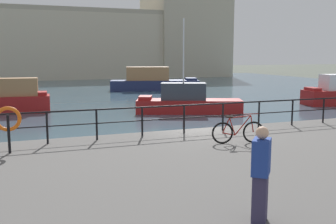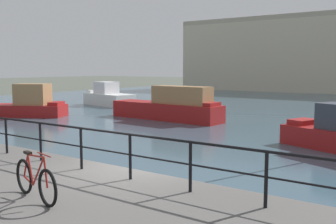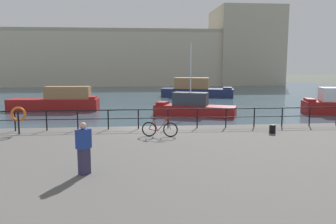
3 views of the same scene
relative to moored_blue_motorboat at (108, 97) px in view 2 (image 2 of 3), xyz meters
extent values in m
plane|color=#4C5147|center=(19.36, -19.76, -0.81)|extent=(240.00, 240.00, 0.00)
cube|color=white|center=(0.11, -0.03, -0.24)|extent=(6.04, 3.47, 1.13)
cube|color=silver|center=(-0.29, 0.07, 0.89)|extent=(2.31, 2.09, 1.11)
cube|color=white|center=(-2.21, 0.51, 0.45)|extent=(1.02, 1.68, 0.24)
cube|color=maroon|center=(0.49, -9.78, -0.37)|extent=(6.61, 4.85, 0.85)
cube|color=#997047|center=(1.28, -9.36, 0.83)|extent=(2.82, 2.55, 1.56)
cube|color=maroon|center=(2.86, -8.52, 0.17)|extent=(1.36, 1.65, 0.24)
cube|color=maroon|center=(20.66, -8.51, 0.22)|extent=(1.28, 1.54, 0.24)
cube|color=maroon|center=(10.36, -5.23, -0.23)|extent=(8.65, 2.45, 1.15)
cube|color=#997047|center=(11.76, -5.33, 0.95)|extent=(4.32, 1.63, 1.21)
cube|color=maroon|center=(13.94, -5.48, 0.47)|extent=(1.11, 1.37, 0.24)
cylinder|color=black|center=(15.22, -20.51, 0.73)|extent=(0.07, 0.07, 1.05)
cylinder|color=black|center=(16.84, -20.51, 0.73)|extent=(0.07, 0.07, 1.05)
cylinder|color=black|center=(18.45, -20.51, 0.73)|extent=(0.07, 0.07, 1.05)
cylinder|color=black|center=(20.07, -20.51, 0.73)|extent=(0.07, 0.07, 1.05)
cylinder|color=black|center=(21.69, -20.51, 0.73)|extent=(0.07, 0.07, 1.05)
cylinder|color=black|center=(23.31, -20.51, 0.73)|extent=(0.07, 0.07, 1.05)
cylinder|color=black|center=(18.45, -20.51, 1.25)|extent=(25.90, 0.06, 0.06)
cylinder|color=black|center=(18.45, -20.51, 0.78)|extent=(25.90, 0.04, 0.04)
torus|color=black|center=(19.99, -22.76, 0.56)|extent=(0.72, 0.22, 0.72)
torus|color=black|center=(18.96, -22.53, 0.56)|extent=(0.72, 0.22, 0.72)
cylinder|color=maroon|center=(19.63, -22.68, 0.80)|extent=(0.54, 0.15, 0.66)
cylinder|color=maroon|center=(19.28, -22.60, 0.77)|extent=(0.24, 0.09, 0.58)
cylinder|color=maroon|center=(19.53, -22.66, 1.09)|extent=(0.71, 0.19, 0.11)
cylinder|color=maroon|center=(19.17, -22.58, 0.52)|extent=(0.43, 0.13, 0.12)
cylinder|color=maroon|center=(19.07, -22.56, 0.81)|extent=(0.26, 0.09, 0.51)
cylinder|color=maroon|center=(19.94, -22.75, 0.84)|extent=(0.14, 0.07, 0.57)
cube|color=black|center=(19.18, -22.58, 1.09)|extent=(0.23, 0.14, 0.05)
cylinder|color=maroon|center=(19.89, -22.74, 1.17)|extent=(0.51, 0.14, 0.02)
camera|label=1|loc=(12.94, -33.55, 3.08)|focal=41.48mm
camera|label=2|loc=(25.75, -27.20, 2.76)|focal=41.46mm
camera|label=3|loc=(18.40, -38.92, 3.74)|focal=36.62mm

